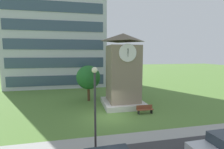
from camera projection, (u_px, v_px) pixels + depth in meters
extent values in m
plane|color=#567F38|center=(110.00, 117.00, 16.94)|extent=(160.00, 160.00, 0.00)
cube|color=#9E9E99|center=(122.00, 139.00, 12.58)|extent=(120.00, 1.60, 0.01)
cube|color=#B7BCC6|center=(58.00, 15.00, 35.29)|extent=(18.18, 13.82, 28.80)
cube|color=#384C60|center=(57.00, 80.00, 30.10)|extent=(16.73, 0.10, 1.80)
cube|color=#384C60|center=(57.00, 63.00, 29.71)|extent=(16.73, 0.10, 1.80)
cube|color=#384C60|center=(56.00, 44.00, 29.32)|extent=(16.73, 0.10, 1.80)
cube|color=#384C60|center=(55.00, 26.00, 28.92)|extent=(16.73, 0.10, 1.80)
cube|color=#384C60|center=(54.00, 6.00, 28.53)|extent=(16.73, 0.10, 1.80)
cube|color=gray|center=(123.00, 76.00, 20.37)|extent=(3.59, 3.59, 7.35)
cube|color=beige|center=(123.00, 103.00, 20.78)|extent=(4.84, 4.84, 0.60)
pyramid|color=#6A5D4D|center=(123.00, 37.00, 19.80)|extent=(3.94, 3.94, 0.94)
cylinder|color=white|center=(128.00, 53.00, 18.23)|extent=(1.97, 0.12, 1.97)
cylinder|color=white|center=(138.00, 53.00, 20.41)|extent=(0.12, 1.97, 1.97)
cube|color=black|center=(128.00, 51.00, 18.14)|extent=(0.07, 0.08, 0.59)
cube|color=black|center=(128.00, 53.00, 18.15)|extent=(0.03, 0.06, 0.89)
cube|color=brown|center=(145.00, 110.00, 17.87)|extent=(1.81, 0.51, 0.06)
cube|color=brown|center=(144.00, 107.00, 18.06)|extent=(1.80, 0.08, 0.40)
cube|color=black|center=(139.00, 112.00, 17.77)|extent=(0.09, 0.43, 0.45)
cube|color=black|center=(151.00, 111.00, 18.04)|extent=(0.09, 0.43, 0.45)
cylinder|color=#333338|center=(95.00, 115.00, 10.28)|extent=(0.14, 0.14, 5.21)
sphere|color=#F2EFCC|center=(95.00, 70.00, 9.94)|extent=(0.36, 0.36, 0.36)
cylinder|color=#513823|center=(89.00, 93.00, 22.80)|extent=(0.36, 0.36, 2.09)
sphere|color=#246A2B|center=(88.00, 77.00, 22.53)|extent=(3.22, 3.22, 3.22)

